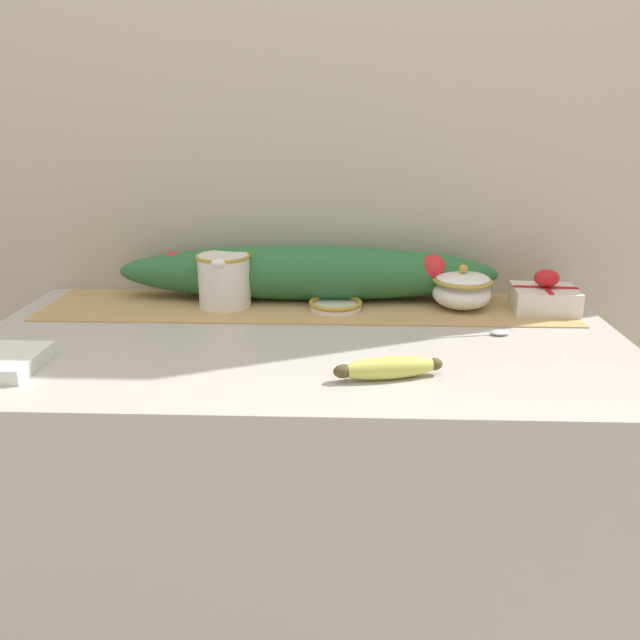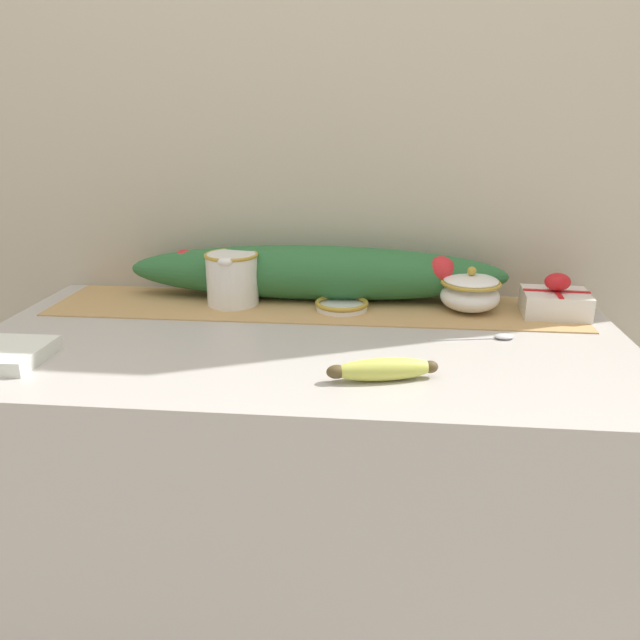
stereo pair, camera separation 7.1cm
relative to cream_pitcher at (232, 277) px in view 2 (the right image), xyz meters
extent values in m
cube|color=#B7B2AD|center=(0.19, -0.21, -0.50)|extent=(1.30, 0.68, 0.87)
cube|color=#B7AD99|center=(0.19, 0.15, 0.26)|extent=(2.10, 0.04, 2.40)
cube|color=tan|center=(0.19, 0.00, -0.07)|extent=(1.19, 0.25, 0.00)
cylinder|color=white|center=(0.00, 0.00, 0.00)|extent=(0.12, 0.12, 0.12)
torus|color=#B79333|center=(0.00, 0.00, 0.05)|extent=(0.12, 0.12, 0.01)
torus|color=white|center=(0.00, 0.07, 0.00)|extent=(0.06, 0.01, 0.06)
ellipsoid|color=white|center=(0.00, -0.06, 0.05)|extent=(0.04, 0.03, 0.02)
ellipsoid|color=white|center=(0.54, 0.00, -0.03)|extent=(0.13, 0.13, 0.07)
torus|color=#B79333|center=(0.54, 0.00, 0.00)|extent=(0.13, 0.13, 0.01)
ellipsoid|color=white|center=(0.54, 0.00, 0.01)|extent=(0.12, 0.12, 0.02)
sphere|color=#B79333|center=(0.54, 0.00, 0.03)|extent=(0.02, 0.02, 0.02)
cylinder|color=white|center=(0.25, -0.02, -0.06)|extent=(0.12, 0.12, 0.01)
torus|color=#B79333|center=(0.25, -0.02, -0.05)|extent=(0.12, 0.12, 0.01)
ellipsoid|color=#CCD156|center=(0.35, -0.40, -0.05)|extent=(0.18, 0.08, 0.04)
ellipsoid|color=brown|center=(0.27, -0.42, -0.05)|extent=(0.04, 0.03, 0.02)
ellipsoid|color=brown|center=(0.43, -0.38, -0.05)|extent=(0.03, 0.03, 0.02)
cube|color=silver|center=(0.50, -0.19, -0.07)|extent=(0.13, 0.03, 0.00)
ellipsoid|color=silver|center=(0.59, -0.17, -0.06)|extent=(0.04, 0.03, 0.01)
cube|color=white|center=(-0.33, -0.38, -0.05)|extent=(0.15, 0.15, 0.03)
cube|color=silver|center=(0.72, -0.01, -0.04)|extent=(0.15, 0.13, 0.05)
cube|color=red|center=(0.72, -0.01, -0.01)|extent=(0.14, 0.02, 0.00)
cube|color=red|center=(0.72, -0.01, -0.01)|extent=(0.02, 0.12, 0.00)
ellipsoid|color=red|center=(0.72, -0.01, 0.01)|extent=(0.06, 0.05, 0.04)
ellipsoid|color=#2D6B38|center=(0.19, 0.06, 0.00)|extent=(0.89, 0.14, 0.13)
sphere|color=red|center=(-0.13, 0.06, 0.01)|extent=(0.07, 0.07, 0.07)
sphere|color=red|center=(0.04, 0.07, 0.02)|extent=(0.07, 0.07, 0.07)
sphere|color=red|center=(0.19, 0.06, 0.02)|extent=(0.05, 0.05, 0.05)
sphere|color=red|center=(0.34, 0.05, 0.02)|extent=(0.05, 0.05, 0.05)
sphere|color=red|center=(0.47, 0.04, 0.02)|extent=(0.07, 0.07, 0.07)
camera|label=1|loc=(0.27, -1.37, 0.35)|focal=35.00mm
camera|label=2|loc=(0.34, -1.36, 0.35)|focal=35.00mm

